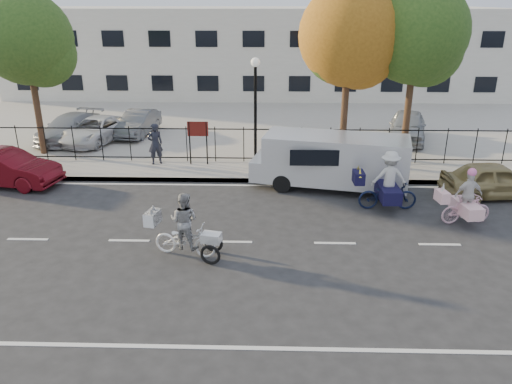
{
  "coord_description": "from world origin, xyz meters",
  "views": [
    {
      "loc": [
        1.07,
        -12.94,
        6.61
      ],
      "look_at": [
        0.68,
        1.2,
        1.1
      ],
      "focal_mm": 35.0,
      "sensor_mm": 36.0,
      "label": 1
    }
  ],
  "objects_px": {
    "lamppost": "(255,93)",
    "pedestrian": "(155,144)",
    "gold_sedan": "(495,180)",
    "zebra_trike": "(185,232)",
    "unicorn_bike": "(466,203)",
    "lot_car_c": "(138,123)",
    "white_van": "(333,160)",
    "lot_car_b": "(97,130)",
    "red_sedan": "(6,168)",
    "lot_car_a": "(69,128)",
    "bull_bike": "(387,186)",
    "lot_car_d": "(407,126)"
  },
  "relations": [
    {
      "from": "zebra_trike",
      "to": "white_van",
      "type": "distance_m",
      "value": 7.02
    },
    {
      "from": "unicorn_bike",
      "to": "gold_sedan",
      "type": "relative_size",
      "value": 0.49
    },
    {
      "from": "white_van",
      "to": "pedestrian",
      "type": "relative_size",
      "value": 3.44
    },
    {
      "from": "zebra_trike",
      "to": "pedestrian",
      "type": "bearing_deg",
      "value": 30.39
    },
    {
      "from": "red_sedan",
      "to": "lot_car_c",
      "type": "distance_m",
      "value": 7.7
    },
    {
      "from": "bull_bike",
      "to": "pedestrian",
      "type": "xyz_separation_m",
      "value": [
        -8.63,
        4.2,
        0.21
      ]
    },
    {
      "from": "zebra_trike",
      "to": "unicorn_bike",
      "type": "xyz_separation_m",
      "value": [
        8.39,
        2.3,
        -0.03
      ]
    },
    {
      "from": "lot_car_c",
      "to": "unicorn_bike",
      "type": "bearing_deg",
      "value": -31.22
    },
    {
      "from": "zebra_trike",
      "to": "white_van",
      "type": "relative_size",
      "value": 0.36
    },
    {
      "from": "bull_bike",
      "to": "lot_car_a",
      "type": "xyz_separation_m",
      "value": [
        -13.62,
        7.82,
        -0.04
      ]
    },
    {
      "from": "bull_bike",
      "to": "white_van",
      "type": "height_order",
      "value": "bull_bike"
    },
    {
      "from": "pedestrian",
      "to": "red_sedan",
      "type": "bearing_deg",
      "value": -2.44
    },
    {
      "from": "bull_bike",
      "to": "lot_car_d",
      "type": "distance_m",
      "value": 8.63
    },
    {
      "from": "lamppost",
      "to": "pedestrian",
      "type": "xyz_separation_m",
      "value": [
        -4.14,
        0.0,
        -2.1
      ]
    },
    {
      "from": "unicorn_bike",
      "to": "lot_car_b",
      "type": "xyz_separation_m",
      "value": [
        -14.39,
        8.6,
        0.07
      ]
    },
    {
      "from": "bull_bike",
      "to": "pedestrian",
      "type": "bearing_deg",
      "value": 63.25
    },
    {
      "from": "white_van",
      "to": "lot_car_a",
      "type": "height_order",
      "value": "white_van"
    },
    {
      "from": "lamppost",
      "to": "lot_car_b",
      "type": "xyz_separation_m",
      "value": [
        -7.69,
        3.3,
        -2.37
      ]
    },
    {
      "from": "pedestrian",
      "to": "lot_car_c",
      "type": "distance_m",
      "value": 5.07
    },
    {
      "from": "white_van",
      "to": "lot_car_c",
      "type": "distance_m",
      "value": 11.35
    },
    {
      "from": "white_van",
      "to": "lot_car_d",
      "type": "bearing_deg",
      "value": 67.48
    },
    {
      "from": "lot_car_c",
      "to": "lot_car_b",
      "type": "bearing_deg",
      "value": -132.94
    },
    {
      "from": "red_sedan",
      "to": "pedestrian",
      "type": "bearing_deg",
      "value": -54.89
    },
    {
      "from": "zebra_trike",
      "to": "lot_car_b",
      "type": "bearing_deg",
      "value": 41.41
    },
    {
      "from": "white_van",
      "to": "gold_sedan",
      "type": "xyz_separation_m",
      "value": [
        5.66,
        -0.7,
        -0.47
      ]
    },
    {
      "from": "zebra_trike",
      "to": "lot_car_b",
      "type": "relative_size",
      "value": 0.5
    },
    {
      "from": "unicorn_bike",
      "to": "lot_car_a",
      "type": "relative_size",
      "value": 0.44
    },
    {
      "from": "lamppost",
      "to": "gold_sedan",
      "type": "xyz_separation_m",
      "value": [
        8.55,
        -3.0,
        -2.48
      ]
    },
    {
      "from": "zebra_trike",
      "to": "gold_sedan",
      "type": "distance_m",
      "value": 11.23
    },
    {
      "from": "gold_sedan",
      "to": "pedestrian",
      "type": "relative_size",
      "value": 2.16
    },
    {
      "from": "unicorn_bike",
      "to": "lot_car_a",
      "type": "bearing_deg",
      "value": 52.08
    },
    {
      "from": "zebra_trike",
      "to": "lot_car_d",
      "type": "bearing_deg",
      "value": -24.99
    },
    {
      "from": "bull_bike",
      "to": "pedestrian",
      "type": "relative_size",
      "value": 1.24
    },
    {
      "from": "lot_car_b",
      "to": "lot_car_d",
      "type": "bearing_deg",
      "value": 18.79
    },
    {
      "from": "lot_car_b",
      "to": "lot_car_d",
      "type": "height_order",
      "value": "lot_car_d"
    },
    {
      "from": "gold_sedan",
      "to": "pedestrian",
      "type": "bearing_deg",
      "value": 71.18
    },
    {
      "from": "lamppost",
      "to": "bull_bike",
      "type": "height_order",
      "value": "lamppost"
    },
    {
      "from": "red_sedan",
      "to": "gold_sedan",
      "type": "distance_m",
      "value": 17.86
    },
    {
      "from": "gold_sedan",
      "to": "bull_bike",
      "type": "bearing_deg",
      "value": 100.99
    },
    {
      "from": "white_van",
      "to": "unicorn_bike",
      "type": "bearing_deg",
      "value": -26.19
    },
    {
      "from": "lot_car_a",
      "to": "unicorn_bike",
      "type": "bearing_deg",
      "value": -16.45
    },
    {
      "from": "lamppost",
      "to": "lot_car_a",
      "type": "relative_size",
      "value": 1.03
    },
    {
      "from": "pedestrian",
      "to": "lot_car_a",
      "type": "relative_size",
      "value": 0.41
    },
    {
      "from": "gold_sedan",
      "to": "zebra_trike",
      "type": "bearing_deg",
      "value": 108.65
    },
    {
      "from": "unicorn_bike",
      "to": "pedestrian",
      "type": "bearing_deg",
      "value": 55.41
    },
    {
      "from": "bull_bike",
      "to": "gold_sedan",
      "type": "bearing_deg",
      "value": -74.29
    },
    {
      "from": "red_sedan",
      "to": "lot_car_c",
      "type": "bearing_deg",
      "value": -13.81
    },
    {
      "from": "lamppost",
      "to": "white_van",
      "type": "relative_size",
      "value": 0.73
    },
    {
      "from": "red_sedan",
      "to": "gold_sedan",
      "type": "bearing_deg",
      "value": -81.17
    },
    {
      "from": "unicorn_bike",
      "to": "lot_car_a",
      "type": "distance_m",
      "value": 18.16
    }
  ]
}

